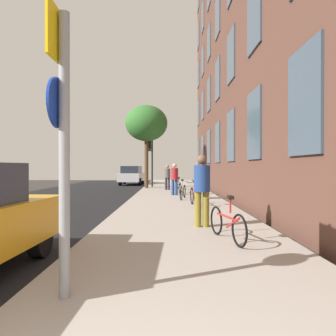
{
  "coord_description": "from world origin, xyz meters",
  "views": [
    {
      "loc": [
        0.73,
        -0.57,
        1.57
      ],
      "look_at": [
        0.78,
        10.63,
        1.53
      ],
      "focal_mm": 33.25,
      "sensor_mm": 36.0,
      "label": 1
    }
  ],
  "objects_px": {
    "bicycle_0": "(226,223)",
    "car_1": "(130,175)",
    "sign_post": "(61,128)",
    "bicycle_3": "(177,187)",
    "bicycle_1": "(193,196)",
    "tree_near": "(145,124)",
    "pedestrian_0": "(201,186)",
    "bicycle_2": "(181,191)",
    "pedestrian_2": "(166,176)",
    "traffic_light": "(149,154)",
    "pedestrian_1": "(173,177)"
  },
  "relations": [
    {
      "from": "sign_post",
      "to": "car_1",
      "type": "relative_size",
      "value": 0.78
    },
    {
      "from": "pedestrian_0",
      "to": "pedestrian_1",
      "type": "xyz_separation_m",
      "value": [
        -0.48,
        8.38,
        -0.07
      ]
    },
    {
      "from": "bicycle_0",
      "to": "car_1",
      "type": "xyz_separation_m",
      "value": [
        -4.29,
        20.76,
        0.37
      ]
    },
    {
      "from": "traffic_light",
      "to": "tree_near",
      "type": "distance_m",
      "value": 2.28
    },
    {
      "from": "sign_post",
      "to": "bicycle_0",
      "type": "height_order",
      "value": "sign_post"
    },
    {
      "from": "sign_post",
      "to": "bicycle_2",
      "type": "xyz_separation_m",
      "value": [
        1.84,
        10.57,
        -1.54
      ]
    },
    {
      "from": "tree_near",
      "to": "bicycle_3",
      "type": "bearing_deg",
      "value": -64.87
    },
    {
      "from": "tree_near",
      "to": "car_1",
      "type": "relative_size",
      "value": 1.38
    },
    {
      "from": "traffic_light",
      "to": "bicycle_0",
      "type": "distance_m",
      "value": 16.49
    },
    {
      "from": "pedestrian_0",
      "to": "bicycle_3",
      "type": "bearing_deg",
      "value": 91.6
    },
    {
      "from": "bicycle_2",
      "to": "pedestrian_0",
      "type": "xyz_separation_m",
      "value": [
        0.15,
        -6.52,
        0.65
      ]
    },
    {
      "from": "bicycle_0",
      "to": "car_1",
      "type": "distance_m",
      "value": 21.2
    },
    {
      "from": "sign_post",
      "to": "bicycle_1",
      "type": "height_order",
      "value": "sign_post"
    },
    {
      "from": "tree_near",
      "to": "pedestrian_2",
      "type": "xyz_separation_m",
      "value": [
        1.44,
        -1.77,
        -3.51
      ]
    },
    {
      "from": "bicycle_1",
      "to": "bicycle_2",
      "type": "distance_m",
      "value": 2.5
    },
    {
      "from": "traffic_light",
      "to": "car_1",
      "type": "height_order",
      "value": "traffic_light"
    },
    {
      "from": "pedestrian_1",
      "to": "pedestrian_2",
      "type": "xyz_separation_m",
      "value": [
        -0.37,
        3.66,
        -0.03
      ]
    },
    {
      "from": "sign_post",
      "to": "tree_near",
      "type": "distance_m",
      "value": 18.04
    },
    {
      "from": "car_1",
      "to": "pedestrian_2",
      "type": "bearing_deg",
      "value": -67.04
    },
    {
      "from": "pedestrian_0",
      "to": "car_1",
      "type": "xyz_separation_m",
      "value": [
        -3.96,
        19.35,
        -0.27
      ]
    },
    {
      "from": "bicycle_3",
      "to": "traffic_light",
      "type": "bearing_deg",
      "value": 108.7
    },
    {
      "from": "pedestrian_2",
      "to": "tree_near",
      "type": "bearing_deg",
      "value": 129.18
    },
    {
      "from": "sign_post",
      "to": "tree_near",
      "type": "height_order",
      "value": "tree_near"
    },
    {
      "from": "tree_near",
      "to": "pedestrian_1",
      "type": "relative_size",
      "value": 3.49
    },
    {
      "from": "pedestrian_1",
      "to": "bicycle_0",
      "type": "bearing_deg",
      "value": -85.19
    },
    {
      "from": "bicycle_3",
      "to": "pedestrian_0",
      "type": "xyz_separation_m",
      "value": [
        0.26,
        -9.46,
        0.65
      ]
    },
    {
      "from": "pedestrian_1",
      "to": "bicycle_3",
      "type": "bearing_deg",
      "value": 78.49
    },
    {
      "from": "pedestrian_0",
      "to": "bicycle_1",
      "type": "bearing_deg",
      "value": 87.92
    },
    {
      "from": "bicycle_1",
      "to": "bicycle_2",
      "type": "height_order",
      "value": "bicycle_1"
    },
    {
      "from": "tree_near",
      "to": "pedestrian_0",
      "type": "distance_m",
      "value": 14.41
    },
    {
      "from": "traffic_light",
      "to": "bicycle_3",
      "type": "height_order",
      "value": "traffic_light"
    },
    {
      "from": "pedestrian_2",
      "to": "bicycle_2",
      "type": "bearing_deg",
      "value": -82.71
    },
    {
      "from": "bicycle_1",
      "to": "pedestrian_1",
      "type": "relative_size",
      "value": 1.03
    },
    {
      "from": "tree_near",
      "to": "traffic_light",
      "type": "bearing_deg",
      "value": 76.29
    },
    {
      "from": "tree_near",
      "to": "car_1",
      "type": "distance_m",
      "value": 6.85
    },
    {
      "from": "pedestrian_2",
      "to": "car_1",
      "type": "distance_m",
      "value": 7.94
    },
    {
      "from": "bicycle_1",
      "to": "car_1",
      "type": "bearing_deg",
      "value": 104.99
    },
    {
      "from": "bicycle_1",
      "to": "pedestrian_2",
      "type": "relative_size",
      "value": 1.07
    },
    {
      "from": "traffic_light",
      "to": "bicycle_1",
      "type": "bearing_deg",
      "value": -78.38
    },
    {
      "from": "bicycle_1",
      "to": "car_1",
      "type": "xyz_separation_m",
      "value": [
        -4.1,
        15.32,
        0.35
      ]
    },
    {
      "from": "tree_near",
      "to": "bicycle_3",
      "type": "height_order",
      "value": "tree_near"
    },
    {
      "from": "sign_post",
      "to": "pedestrian_1",
      "type": "distance_m",
      "value": 12.56
    },
    {
      "from": "bicycle_0",
      "to": "bicycle_1",
      "type": "xyz_separation_m",
      "value": [
        -0.19,
        5.44,
        0.02
      ]
    },
    {
      "from": "traffic_light",
      "to": "pedestrian_0",
      "type": "xyz_separation_m",
      "value": [
        2.07,
        -14.79,
        -1.36
      ]
    },
    {
      "from": "bicycle_1",
      "to": "sign_post",
      "type": "bearing_deg",
      "value": -104.84
    },
    {
      "from": "pedestrian_1",
      "to": "car_1",
      "type": "distance_m",
      "value": 11.51
    },
    {
      "from": "bicycle_0",
      "to": "bicycle_3",
      "type": "height_order",
      "value": "bicycle_3"
    },
    {
      "from": "sign_post",
      "to": "pedestrian_0",
      "type": "xyz_separation_m",
      "value": [
        2.0,
        4.05,
        -0.89
      ]
    },
    {
      "from": "bicycle_0",
      "to": "pedestrian_1",
      "type": "relative_size",
      "value": 1.02
    },
    {
      "from": "sign_post",
      "to": "bicycle_3",
      "type": "height_order",
      "value": "sign_post"
    }
  ]
}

